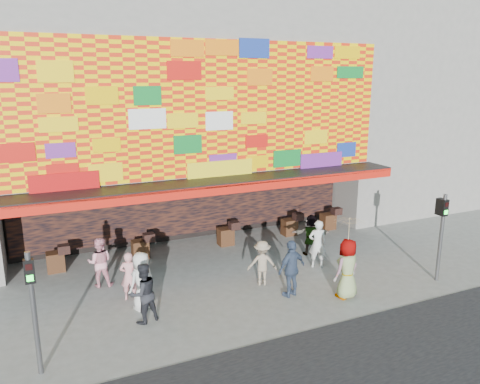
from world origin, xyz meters
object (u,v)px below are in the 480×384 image
(ped_i, at_px, (100,262))
(ped_a, at_px, (142,281))
(ped_d, at_px, (262,263))
(ped_f, at_px, (311,235))
(signal_left, at_px, (33,300))
(signal_right, at_px, (442,228))
(ped_e, at_px, (292,268))
(parasol, at_px, (349,232))
(ped_c, at_px, (143,293))
(ped_h, at_px, (317,244))
(ped_g, at_px, (347,269))
(ped_b, at_px, (129,276))

(ped_i, bearing_deg, ped_a, 127.89)
(ped_d, xyz_separation_m, ped_f, (2.93, 1.60, 0.05))
(signal_left, height_order, ped_d, signal_left)
(signal_right, height_order, ped_i, signal_right)
(ped_e, relative_size, ped_i, 1.11)
(signal_right, xyz_separation_m, ped_d, (-5.53, 2.16, -1.11))
(ped_d, distance_m, parasol, 3.08)
(signal_right, relative_size, ped_c, 1.73)
(ped_a, height_order, parasol, parasol)
(ped_h, bearing_deg, ped_d, 29.09)
(ped_h, bearing_deg, ped_e, 56.57)
(ped_a, bearing_deg, signal_right, 138.61)
(ped_d, relative_size, ped_h, 0.86)
(ped_g, bearing_deg, ped_e, -40.77)
(signal_left, distance_m, ped_d, 7.28)
(ped_f, bearing_deg, ped_i, 20.74)
(signal_left, bearing_deg, ped_c, 26.07)
(ped_f, bearing_deg, ped_c, 43.15)
(signal_left, xyz_separation_m, ped_f, (9.80, 3.76, -1.06))
(ped_f, bearing_deg, ped_a, 37.62)
(ped_g, bearing_deg, ped_f, -118.56)
(ped_c, relative_size, parasol, 0.93)
(ped_g, bearing_deg, ped_a, -30.72)
(ped_c, relative_size, ped_g, 0.91)
(signal_left, relative_size, signal_right, 1.00)
(ped_a, relative_size, parasol, 0.95)
(ped_c, bearing_deg, ped_h, 173.80)
(ped_b, distance_m, ped_c, 1.53)
(signal_left, relative_size, ped_c, 1.73)
(ped_c, bearing_deg, ped_e, 158.73)
(signal_right, bearing_deg, ped_c, 172.10)
(signal_left, bearing_deg, ped_i, 64.94)
(signal_left, height_order, ped_e, signal_left)
(signal_left, distance_m, ped_h, 9.75)
(ped_a, bearing_deg, ped_i, -95.70)
(ped_g, bearing_deg, ped_h, -115.02)
(ped_c, height_order, ped_g, ped_g)
(ped_f, xyz_separation_m, ped_i, (-7.81, 0.47, 0.02))
(ped_d, bearing_deg, ped_e, 132.77)
(ped_i, bearing_deg, ped_d, 171.74)
(signal_left, height_order, ped_b, signal_left)
(ped_c, xyz_separation_m, ped_h, (6.59, 1.31, 0.01))
(ped_a, distance_m, ped_e, 4.56)
(ped_a, bearing_deg, ped_c, 50.36)
(ped_a, height_order, ped_f, ped_a)
(ped_a, xyz_separation_m, ped_i, (-0.91, 2.12, -0.06))
(signal_right, relative_size, ped_e, 1.64)
(ped_b, bearing_deg, ped_g, 176.69)
(ped_f, bearing_deg, ped_e, 71.93)
(ped_a, height_order, ped_e, ped_e)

